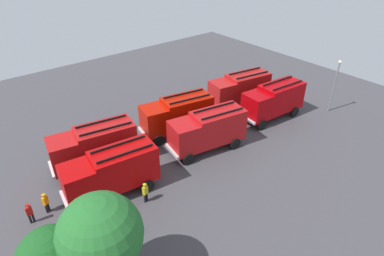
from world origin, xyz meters
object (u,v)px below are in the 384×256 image
object	(u,v)px
firefighter_1	(46,202)
tree_0	(100,235)
firefighter_2	(30,213)
firefighter_4	(145,192)
traffic_cone_0	(111,137)
fire_truck_5	(111,171)
fire_truck_2	(94,145)
fire_truck_0	(240,88)
fire_truck_4	(208,129)
fire_truck_1	(177,114)
lamppost	(335,82)
firefighter_0	(256,84)
firefighter_3	(243,84)
fire_truck_3	(273,100)

from	to	relation	value
firefighter_1	tree_0	xyz separation A→B (m)	(-0.79, 8.40, 3.65)
firefighter_2	firefighter_4	size ratio (longest dim) A/B	0.99
tree_0	traffic_cone_0	bearing A→B (deg)	-117.08
fire_truck_5	fire_truck_2	bearing A→B (deg)	-89.97
fire_truck_0	firefighter_1	bearing A→B (deg)	17.03
fire_truck_4	firefighter_4	world-z (taller)	fire_truck_4
fire_truck_1	firefighter_1	world-z (taller)	fire_truck_1
fire_truck_0	lamppost	bearing A→B (deg)	143.26
fire_truck_2	lamppost	size ratio (longest dim) A/B	1.26
lamppost	fire_truck_2	bearing A→B (deg)	-16.19
fire_truck_5	firefighter_0	bearing A→B (deg)	-159.24
firefighter_4	lamppost	size ratio (longest dim) A/B	0.28
tree_0	firefighter_2	bearing A→B (deg)	-76.15
fire_truck_0	firefighter_0	xyz separation A→B (m)	(-4.40, -1.38, -1.20)
fire_truck_0	fire_truck_4	xyz separation A→B (m)	(8.62, 4.27, 0.00)
fire_truck_0	firefighter_0	distance (m)	4.77
traffic_cone_0	firefighter_3	bearing A→B (deg)	178.65
fire_truck_4	lamppost	distance (m)	15.91
traffic_cone_0	lamppost	world-z (taller)	lamppost
fire_truck_1	fire_truck_5	world-z (taller)	same
firefighter_3	fire_truck_5	bearing A→B (deg)	120.86
firefighter_0	firefighter_4	distance (m)	22.61
tree_0	fire_truck_5	bearing A→B (deg)	-118.74
fire_truck_2	tree_0	size ratio (longest dim) A/B	1.10
fire_truck_3	firefighter_4	distance (m)	17.69
fire_truck_1	fire_truck_5	distance (m)	9.97
fire_truck_3	firefighter_2	distance (m)	24.86
firefighter_1	firefighter_3	bearing A→B (deg)	-114.00
fire_truck_0	firefighter_0	size ratio (longest dim) A/B	4.43
firefighter_2	traffic_cone_0	bearing A→B (deg)	-53.02
firefighter_1	fire_truck_4	bearing A→B (deg)	-130.90
fire_truck_2	fire_truck_3	world-z (taller)	same
fire_truck_0	firefighter_4	xyz separation A→B (m)	(16.78, 6.53, -1.21)
tree_0	fire_truck_0	bearing A→B (deg)	-152.91
firefighter_0	firefighter_4	world-z (taller)	firefighter_0
fire_truck_5	fire_truck_0	bearing A→B (deg)	-160.13
fire_truck_0	fire_truck_2	distance (m)	17.72
fire_truck_1	firefighter_0	bearing A→B (deg)	-162.28
fire_truck_3	firefighter_3	xyz separation A→B (m)	(-2.55, -6.61, -1.24)
fire_truck_0	fire_truck_2	xyz separation A→B (m)	(17.71, 0.16, 0.00)
firefighter_3	firefighter_4	bearing A→B (deg)	127.81
fire_truck_1	firefighter_0	world-z (taller)	fire_truck_1
fire_truck_5	firefighter_3	world-z (taller)	fire_truck_5
fire_truck_5	tree_0	size ratio (longest dim) A/B	1.09
firefighter_0	fire_truck_4	bearing A→B (deg)	-53.86
fire_truck_5	firefighter_4	size ratio (longest dim) A/B	4.43
firefighter_2	tree_0	world-z (taller)	tree_0
traffic_cone_0	lamppost	size ratio (longest dim) A/B	0.10
firefighter_3	firefighter_4	xyz separation A→B (m)	(20.05, 8.92, 0.02)
firefighter_4	fire_truck_3	bearing A→B (deg)	-102.41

